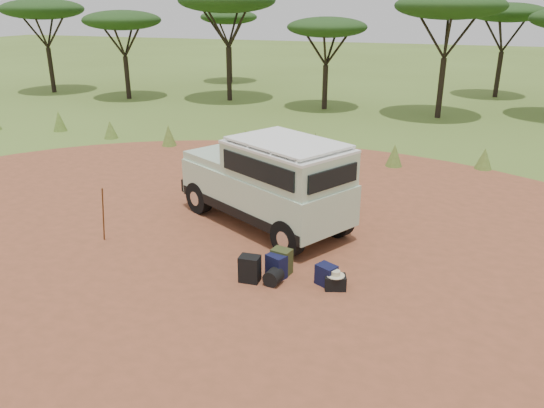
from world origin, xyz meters
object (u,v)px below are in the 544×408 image
(backpack_olive, at_px, (282,261))
(duffel_navy, at_px, (326,275))
(backpack_black, at_px, (250,269))
(walking_staff, at_px, (103,215))
(backpack_navy, at_px, (276,266))
(hard_case, at_px, (335,282))
(safari_vehicle, at_px, (269,183))

(backpack_olive, relative_size, duffel_navy, 1.28)
(backpack_olive, bearing_deg, backpack_black, -122.66)
(walking_staff, height_order, backpack_navy, walking_staff)
(walking_staff, xyz_separation_m, hard_case, (5.78, -0.38, -0.56))
(safari_vehicle, height_order, duffel_navy, safari_vehicle)
(walking_staff, relative_size, duffel_navy, 3.23)
(backpack_black, xyz_separation_m, hard_case, (1.76, 0.28, -0.13))
(walking_staff, bearing_deg, duffel_navy, -59.87)
(safari_vehicle, height_order, backpack_olive, safari_vehicle)
(backpack_olive, xyz_separation_m, hard_case, (1.24, -0.26, -0.13))
(hard_case, bearing_deg, backpack_navy, 159.58)
(walking_staff, bearing_deg, backpack_black, -66.31)
(safari_vehicle, relative_size, backpack_olive, 9.11)
(walking_staff, xyz_separation_m, backpack_olive, (4.54, -0.11, -0.43))
(safari_vehicle, height_order, backpack_black, safari_vehicle)
(duffel_navy, bearing_deg, hard_case, 0.90)
(backpack_navy, height_order, backpack_olive, backpack_olive)
(walking_staff, bearing_deg, hard_case, -60.82)
(backpack_black, distance_m, backpack_olive, 0.75)
(backpack_black, relative_size, backpack_navy, 1.09)
(safari_vehicle, distance_m, hard_case, 3.71)
(walking_staff, distance_m, backpack_black, 4.10)
(walking_staff, bearing_deg, backpack_navy, -61.20)
(safari_vehicle, relative_size, hard_case, 12.14)
(safari_vehicle, bearing_deg, backpack_olive, -34.97)
(backpack_navy, xyz_separation_m, hard_case, (1.28, -0.05, -0.11))
(walking_staff, relative_size, backpack_black, 2.52)
(walking_staff, relative_size, hard_case, 3.37)
(backpack_navy, height_order, duffel_navy, backpack_navy)
(safari_vehicle, bearing_deg, backpack_navy, -37.68)
(backpack_olive, relative_size, hard_case, 1.33)
(walking_staff, height_order, duffel_navy, walking_staff)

